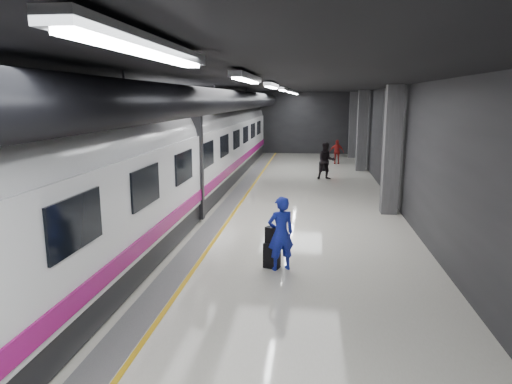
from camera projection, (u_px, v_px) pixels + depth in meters
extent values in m
plane|color=silver|center=(255.00, 223.00, 14.99)|extent=(40.00, 40.00, 0.00)
cube|color=black|center=(255.00, 83.00, 14.09)|extent=(10.00, 40.00, 0.02)
cube|color=#28282B|center=(289.00, 123.00, 33.99)|extent=(10.00, 0.02, 4.50)
cube|color=#28282B|center=(106.00, 153.00, 15.15)|extent=(0.02, 40.00, 4.50)
cube|color=#28282B|center=(417.00, 158.00, 13.94)|extent=(0.02, 40.00, 4.50)
cube|color=slate|center=(215.00, 222.00, 15.16)|extent=(0.65, 39.80, 0.01)
cube|color=gold|center=(227.00, 222.00, 15.11)|extent=(0.10, 39.80, 0.01)
cylinder|color=black|center=(215.00, 101.00, 14.36)|extent=(0.80, 38.00, 0.80)
cube|color=silver|center=(150.00, 46.00, 3.34)|extent=(0.22, 2.60, 0.10)
cube|color=silver|center=(247.00, 77.00, 8.21)|extent=(0.22, 2.60, 0.10)
cube|color=silver|center=(272.00, 85.00, 13.07)|extent=(0.22, 2.60, 0.10)
cube|color=silver|center=(283.00, 89.00, 17.93)|extent=(0.22, 2.60, 0.10)
cube|color=silver|center=(290.00, 91.00, 22.79)|extent=(0.22, 2.60, 0.10)
cube|color=silver|center=(294.00, 92.00, 27.65)|extent=(0.22, 2.60, 0.10)
cube|color=silver|center=(296.00, 93.00, 31.54)|extent=(0.22, 2.60, 0.10)
cube|color=#515154|center=(391.00, 150.00, 15.94)|extent=(0.55, 0.55, 4.50)
cube|color=#515154|center=(362.00, 131.00, 25.66)|extent=(0.55, 0.55, 4.50)
cube|color=#515154|center=(353.00, 125.00, 31.49)|extent=(0.55, 0.55, 4.50)
cube|color=black|center=(160.00, 210.00, 15.32)|extent=(2.80, 38.00, 0.60)
cube|color=white|center=(158.00, 169.00, 15.04)|extent=(2.90, 38.00, 2.20)
cylinder|color=white|center=(157.00, 140.00, 14.84)|extent=(2.80, 38.00, 2.80)
cube|color=#960D67|center=(202.00, 194.00, 15.02)|extent=(0.04, 38.00, 0.35)
cube|color=black|center=(157.00, 162.00, 14.98)|extent=(3.05, 0.25, 3.80)
cube|color=black|center=(76.00, 223.00, 7.00)|extent=(0.05, 1.60, 0.85)
cube|color=black|center=(146.00, 187.00, 9.92)|extent=(0.05, 1.60, 0.85)
cube|color=black|center=(184.00, 167.00, 12.83)|extent=(0.05, 1.60, 0.85)
cube|color=black|center=(208.00, 154.00, 15.75)|extent=(0.05, 1.60, 0.85)
cube|color=black|center=(224.00, 145.00, 18.67)|extent=(0.05, 1.60, 0.85)
cube|color=black|center=(237.00, 139.00, 21.58)|extent=(0.05, 1.60, 0.85)
cube|color=black|center=(246.00, 134.00, 24.50)|extent=(0.05, 1.60, 0.85)
cube|color=black|center=(253.00, 131.00, 27.42)|extent=(0.05, 1.60, 0.85)
cube|color=black|center=(259.00, 128.00, 30.33)|extent=(0.05, 1.60, 0.85)
imported|color=#1C19C2|center=(281.00, 233.00, 10.78)|extent=(0.77, 0.66, 1.79)
cube|color=black|center=(272.00, 255.00, 11.02)|extent=(0.43, 0.34, 0.62)
cube|color=black|center=(271.00, 235.00, 10.93)|extent=(0.33, 0.28, 0.39)
imported|color=black|center=(326.00, 161.00, 23.09)|extent=(1.03, 0.86, 1.88)
imported|color=maroon|center=(337.00, 152.00, 28.66)|extent=(0.90, 0.41, 1.51)
cube|color=black|center=(322.00, 166.00, 25.85)|extent=(0.39, 0.28, 0.53)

